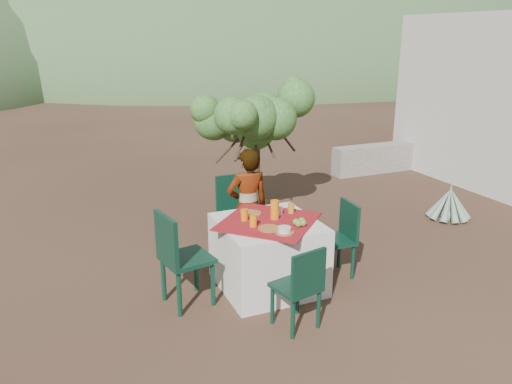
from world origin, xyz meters
The scene contains 24 objects.
ground centered at (0.00, 0.00, 0.00)m, with size 160.00×160.00×0.00m, color #332017.
table centered at (-0.71, -0.10, 0.38)m, with size 1.30×1.30×0.76m.
chair_far centered at (-0.69, 0.89, 0.54)m, with size 0.46×0.46×0.98m.
chair_near centered at (-0.78, -0.98, 0.46)m, with size 0.45×0.45×0.83m.
chair_left centered at (-1.69, -0.12, 0.55)m, with size 0.54×0.54×1.00m.
chair_right centered at (0.16, -0.15, 0.48)m, with size 0.42×0.42×0.86m.
person centered at (-0.68, 0.56, 0.70)m, with size 0.51×0.34×1.41m, color #8C6651.
shrub_tree centered at (0.02, 1.89, 1.42)m, with size 1.53×1.50×1.80m.
agave centered at (2.64, 0.76, 0.23)m, with size 0.64×0.62×0.68m.
stone_wall centered at (3.60, 3.40, 0.28)m, with size 2.60×0.35×0.55m, color gray.
hill_near_right centered at (12.00, 36.00, 0.00)m, with size 48.00×48.00×20.00m, color #3D5A33.
hill_far_center centered at (-4.00, 52.00, 0.00)m, with size 60.00×60.00×24.00m, color slate.
hill_far_right centered at (28.00, 46.00, 0.00)m, with size 36.00×36.00×14.00m, color slate.
plate_far centered at (-0.80, 0.17, 0.77)m, with size 0.23×0.23×0.01m, color brown.
plate_near centered at (-0.80, -0.31, 0.77)m, with size 0.22×0.22×0.01m, color brown.
glass_far centered at (-0.94, 0.02, 0.82)m, with size 0.08×0.08×0.12m, color orange.
glass_near centered at (-0.92, -0.18, 0.82)m, with size 0.08×0.08×0.12m, color orange.
juice_pitcher centered at (-0.62, -0.07, 0.86)m, with size 0.09×0.09×0.21m, color orange.
bowl_plate centered at (-0.70, -0.46, 0.77)m, with size 0.19×0.19×0.01m, color brown.
white_bowl centered at (-0.70, -0.46, 0.80)m, with size 0.13×0.13×0.05m, color silver.
jar_left centered at (-0.38, 0.03, 0.82)m, with size 0.07×0.07×0.11m, color orange.
jar_right centered at (-0.35, 0.11, 0.81)m, with size 0.05×0.05×0.09m, color orange.
napkin_holder centered at (-0.54, 0.01, 0.81)m, with size 0.07×0.04×0.10m, color silver.
fruit_cluster centered at (-0.47, -0.35, 0.80)m, with size 0.14×0.13×0.07m.
Camera 1 is at (-2.75, -4.59, 2.65)m, focal length 35.00 mm.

